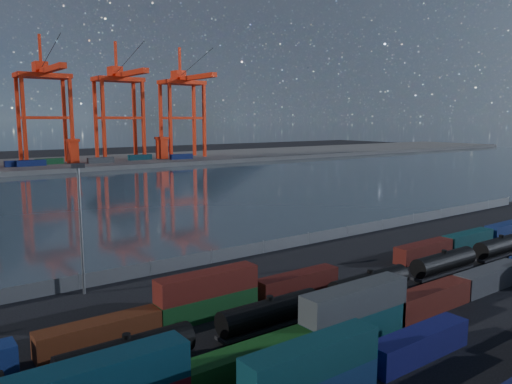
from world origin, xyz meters
TOP-DOWN VIEW (x-y plane):
  - ground at (0.00, 0.00)m, footprint 700.00×700.00m
  - harbor_water at (0.00, 105.00)m, footprint 700.00×700.00m
  - far_quay at (0.00, 210.00)m, footprint 700.00×70.00m
  - container_row_south at (-2.79, -9.66)m, footprint 139.99×2.48m
  - container_row_mid at (-14.44, -3.37)m, footprint 142.04×2.61m
  - container_row_north at (-2.42, 10.20)m, footprint 141.81×2.45m
  - tanker_string at (-17.98, 3.18)m, footprint 105.38×2.66m
  - waterfront_fence at (-0.00, 28.00)m, footprint 160.12×0.12m
  - yard_light_mast at (-30.00, 26.00)m, footprint 1.60×0.40m
  - gantry_cranes at (-7.50, 203.42)m, footprint 197.97×44.11m
  - quay_containers at (-11.00, 195.46)m, footprint 172.58×10.99m
  - straddle_carriers at (-2.50, 200.00)m, footprint 140.00×7.00m

SIDE VIEW (x-z plane):
  - ground at x=0.00m, z-range 0.00..0.00m
  - harbor_water at x=0.00m, z-range 0.01..0.01m
  - far_quay at x=0.00m, z-range 0.00..2.00m
  - waterfront_fence at x=0.00m, z-range -0.10..2.10m
  - container_row_north at x=-2.42m, z-range -0.87..4.36m
  - container_row_mid at x=-14.44m, z-range -0.96..4.60m
  - tanker_string at x=-17.98m, z-range 0.01..3.81m
  - container_row_south at x=-2.79m, z-range -0.66..4.63m
  - quay_containers at x=-11.00m, z-range 2.00..4.60m
  - straddle_carriers at x=-2.50m, z-range 2.27..13.37m
  - yard_light_mast at x=-30.00m, z-range 1.00..17.60m
  - gantry_cranes at x=-7.50m, z-range 6.75..66.48m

